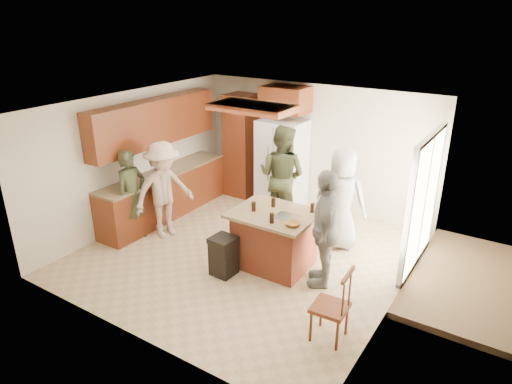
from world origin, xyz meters
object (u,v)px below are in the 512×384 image
Objects in this scene: kitchen_island at (274,239)px; person_behind_left at (282,176)px; person_side_right at (325,229)px; person_behind_right at (341,199)px; trash_bin at (224,256)px; person_counter at (164,190)px; refrigerator at (282,164)px; spindle_chair at (332,308)px; person_front_left at (132,196)px.

person_behind_left is at bearing 115.67° from kitchen_island.
person_side_right reaches higher than kitchen_island.
person_behind_right is (1.29, -0.24, -0.08)m from person_behind_left.
trash_bin is at bearing 54.83° from person_behind_right.
person_counter is 2.57m from refrigerator.
refrigerator is 1.81× the size of spindle_chair.
refrigerator reaches higher than person_front_left.
person_front_left is 0.85× the size of person_behind_left.
spindle_chair is (1.48, -1.12, -0.02)m from kitchen_island.
person_counter is (-3.04, -0.11, -0.02)m from person_side_right.
person_side_right is at bearing -1.57° from kitchen_island.
person_behind_right is at bearing 168.09° from person_behind_left.
person_behind_left is 1.50× the size of kitchen_island.
person_front_left is at bearing -117.76° from refrigerator.
kitchen_island is at bearing 114.47° from person_behind_left.
person_front_left is 2.64m from kitchen_island.
kitchen_island is at bearing -69.66° from person_counter.
person_behind_left is at bearing 130.38° from spindle_chair.
person_counter is at bearing -114.19° from refrigerator.
person_behind_right is 2.79× the size of trash_bin.
person_behind_left reaches higher than refrigerator.
spindle_chair is (0.62, -1.10, -0.44)m from person_side_right.
spindle_chair is (3.66, -0.99, -0.42)m from person_counter.
kitchen_island is 1.29× the size of spindle_chair.
person_front_left is 0.91× the size of refrigerator.
trash_bin is at bearing -92.69° from person_front_left.
person_behind_left reaches higher than spindle_chair.
person_behind_right is 1.00× the size of person_counter.
person_behind_left is 2.16m from person_counter.
kitchen_island is at bearing -78.05° from person_front_left.
refrigerator reaches higher than person_side_right.
trash_bin is (0.61, -2.84, -0.58)m from refrigerator.
person_counter is (0.38, 0.39, 0.06)m from person_front_left.
refrigerator reaches higher than person_counter.
person_front_left is at bearing -168.58° from kitchen_island.
person_behind_right is (3.17, 1.70, 0.06)m from person_front_left.
trash_bin is (0.16, -2.06, -0.64)m from person_behind_left.
trash_bin is (-1.13, -1.81, -0.56)m from person_behind_right.
trash_bin is (2.04, -0.12, -0.50)m from person_front_left.
person_side_right is 1.80× the size of spindle_chair.
kitchen_island is (2.18, 0.13, -0.40)m from person_counter.
person_behind_right is 0.98× the size of refrigerator.
person_behind_left is 1.66m from kitchen_island.
person_behind_left is 1.09× the size of person_behind_right.
trash_bin is (-0.52, -0.63, -0.16)m from kitchen_island.
kitchen_island is at bearing 50.54° from trash_bin.
person_counter is at bearing 164.85° from spindle_chair.
person_counter is at bearing -176.53° from kitchen_island.
person_counter is at bearing 21.90° from person_behind_right.
person_behind_right is at bearing 62.90° from kitchen_island.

